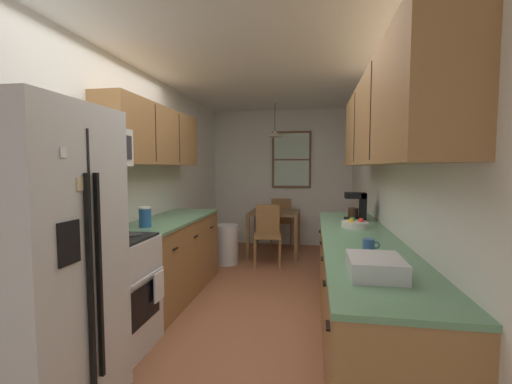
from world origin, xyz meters
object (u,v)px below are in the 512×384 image
(storage_canister, at_px, (145,217))
(dining_table, at_px, (275,218))
(microwave_over_range, at_px, (90,146))
(dish_rack, at_px, (375,266))
(refrigerator, at_px, (36,266))
(mug_by_coffeemaker, at_px, (369,246))
(stove_range, at_px, (108,294))
(dining_chair_near, at_px, (268,232))
(fruit_bowl, at_px, (355,224))
(coffee_maker, at_px, (358,206))
(dining_chair_far, at_px, (281,219))
(trash_bin, at_px, (226,244))

(storage_canister, bearing_deg, dining_table, 70.33)
(microwave_over_range, bearing_deg, dish_rack, -14.77)
(refrigerator, relative_size, mug_by_coffeemaker, 15.92)
(stove_range, distance_m, dining_chair_near, 2.83)
(fruit_bowl, height_order, dish_rack, dish_rack)
(coffee_maker, distance_m, fruit_bowl, 0.49)
(stove_range, distance_m, dining_table, 3.45)
(refrigerator, distance_m, storage_canister, 1.38)
(refrigerator, height_order, dining_table, refrigerator)
(dining_table, bearing_deg, stove_range, -106.01)
(stove_range, height_order, dining_chair_far, stove_range)
(dining_chair_near, distance_m, trash_bin, 0.66)
(dining_chair_near, xyz_separation_m, trash_bin, (-0.62, -0.09, -0.20))
(dining_chair_near, bearing_deg, dish_rack, -72.43)
(dining_chair_far, distance_m, mug_by_coffeemaker, 4.12)
(dining_chair_near, distance_m, dining_chair_far, 1.28)
(mug_by_coffeemaker, bearing_deg, coffee_maker, 85.93)
(microwave_over_range, bearing_deg, dining_chair_near, 68.92)
(refrigerator, xyz_separation_m, dish_rack, (1.89, 0.20, 0.03))
(dining_chair_far, bearing_deg, mug_by_coffeemaker, -76.19)
(microwave_over_range, height_order, dining_chair_near, microwave_over_range)
(storage_canister, relative_size, fruit_bowl, 0.77)
(mug_by_coffeemaker, bearing_deg, stove_range, 179.28)
(dining_table, xyz_separation_m, coffee_maker, (1.13, -1.90, 0.45))
(coffee_maker, bearing_deg, microwave_over_range, -147.31)
(dining_table, xyz_separation_m, mug_by_coffeemaker, (1.03, -3.34, 0.33))
(coffee_maker, bearing_deg, refrigerator, -133.51)
(dining_table, distance_m, dish_rack, 3.99)
(refrigerator, relative_size, dining_chair_far, 2.04)
(dining_table, distance_m, coffee_maker, 2.26)
(microwave_over_range, bearing_deg, trash_bin, 81.03)
(refrigerator, bearing_deg, trash_bin, 85.71)
(refrigerator, height_order, fruit_bowl, refrigerator)
(microwave_over_range, relative_size, mug_by_coffeemaker, 5.37)
(trash_bin, bearing_deg, microwave_over_range, -98.97)
(trash_bin, bearing_deg, stove_range, -96.50)
(microwave_over_range, height_order, mug_by_coffeemaker, microwave_over_range)
(microwave_over_range, distance_m, dining_table, 3.63)
(refrigerator, distance_m, stove_range, 0.86)
(stove_range, xyz_separation_m, storage_canister, (-0.01, 0.64, 0.53))
(stove_range, bearing_deg, fruit_bowl, 25.27)
(coffee_maker, bearing_deg, mug_by_coffeemaker, -94.07)
(dish_rack, bearing_deg, fruit_bowl, 87.59)
(refrigerator, xyz_separation_m, dining_table, (0.91, 4.05, -0.31))
(refrigerator, distance_m, mug_by_coffeemaker, 2.06)
(trash_bin, relative_size, dish_rack, 1.77)
(dining_table, xyz_separation_m, storage_canister, (-0.96, -2.67, 0.39))
(refrigerator, bearing_deg, dining_chair_near, 75.66)
(dining_chair_far, xyz_separation_m, dish_rack, (0.93, -4.49, 0.45))
(dish_rack, bearing_deg, dining_table, 104.35)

